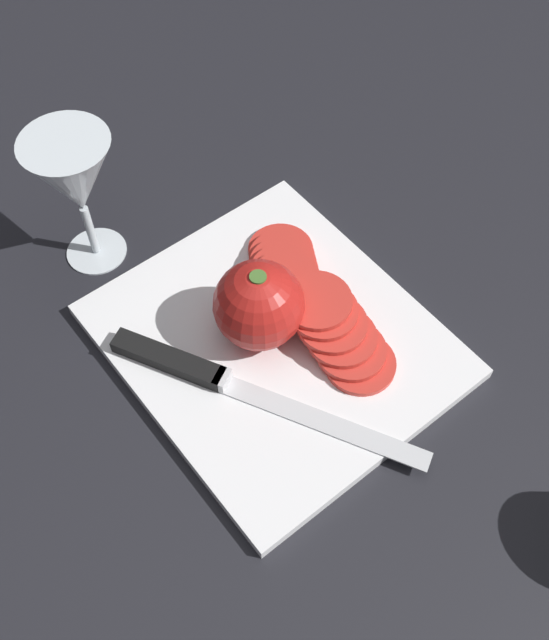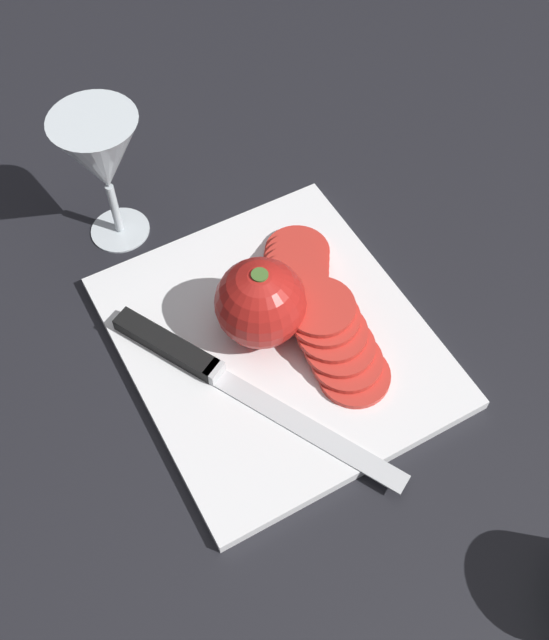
# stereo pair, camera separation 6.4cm
# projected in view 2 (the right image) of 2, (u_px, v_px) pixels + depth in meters

# --- Properties ---
(ground_plane) EXTENTS (3.00, 3.00, 0.00)m
(ground_plane) POSITION_uv_depth(u_px,v_px,m) (300.00, 342.00, 0.74)
(ground_plane) COLOR black
(cutting_board) EXTENTS (0.31, 0.28, 0.01)m
(cutting_board) POSITION_uv_depth(u_px,v_px,m) (275.00, 341.00, 0.73)
(cutting_board) COLOR white
(cutting_board) RESTS_ON ground_plane
(wine_glass) EXTENTS (0.09, 0.09, 0.16)m
(wine_glass) POSITION_uv_depth(u_px,v_px,m) (102.00, 158.00, 0.73)
(wine_glass) COLOR silver
(wine_glass) RESTS_ON ground_plane
(whole_tomato) EXTENTS (0.09, 0.09, 0.09)m
(whole_tomato) POSITION_uv_depth(u_px,v_px,m) (260.00, 303.00, 0.69)
(whole_tomato) COLOR red
(whole_tomato) RESTS_ON cutting_board
(knife) EXTENTS (0.29, 0.17, 0.01)m
(knife) POSITION_uv_depth(u_px,v_px,m) (194.00, 361.00, 0.70)
(knife) COLOR silver
(knife) RESTS_ON cutting_board
(tomato_slice_stack_near) EXTENTS (0.11, 0.10, 0.03)m
(tomato_slice_stack_near) POSITION_uv_depth(u_px,v_px,m) (296.00, 266.00, 0.75)
(tomato_slice_stack_near) COLOR red
(tomato_slice_stack_near) RESTS_ON cutting_board
(tomato_slice_stack_far) EXTENTS (0.14, 0.07, 0.04)m
(tomato_slice_stack_far) POSITION_uv_depth(u_px,v_px,m) (336.00, 339.00, 0.70)
(tomato_slice_stack_far) COLOR red
(tomato_slice_stack_far) RESTS_ON cutting_board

